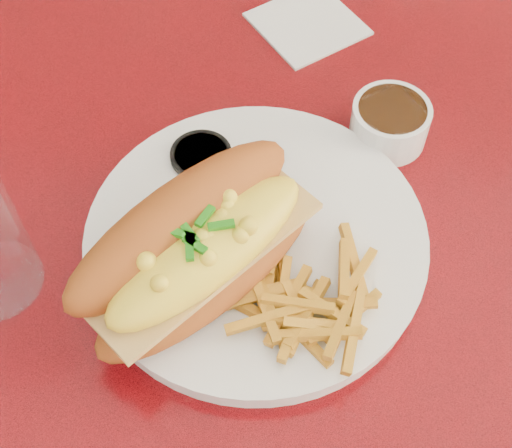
{
  "coord_description": "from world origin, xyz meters",
  "views": [
    {
      "loc": [
        -0.13,
        -0.35,
        1.33
      ],
      "look_at": [
        -0.13,
        -0.0,
        0.81
      ],
      "focal_mm": 50.0,
      "sensor_mm": 36.0,
      "label": 1
    }
  ],
  "objects_px": {
    "mac_hoagie": "(198,247)",
    "fork": "(323,260)",
    "diner_table": "(369,321)",
    "sauce_cup_left": "(202,162)",
    "gravy_ramekin": "(390,122)",
    "dinner_plate": "(256,241)",
    "booth_bench_far": "(313,43)"
  },
  "relations": [
    {
      "from": "mac_hoagie",
      "to": "fork",
      "type": "bearing_deg",
      "value": -36.4
    },
    {
      "from": "diner_table",
      "to": "sauce_cup_left",
      "type": "bearing_deg",
      "value": 154.2
    },
    {
      "from": "mac_hoagie",
      "to": "sauce_cup_left",
      "type": "height_order",
      "value": "mac_hoagie"
    },
    {
      "from": "mac_hoagie",
      "to": "sauce_cup_left",
      "type": "relative_size",
      "value": 3.44
    },
    {
      "from": "diner_table",
      "to": "gravy_ramekin",
      "type": "xyz_separation_m",
      "value": [
        0.01,
        0.13,
        0.18
      ]
    },
    {
      "from": "sauce_cup_left",
      "to": "mac_hoagie",
      "type": "bearing_deg",
      "value": -87.73
    },
    {
      "from": "dinner_plate",
      "to": "sauce_cup_left",
      "type": "distance_m",
      "value": 0.1
    },
    {
      "from": "booth_bench_far",
      "to": "sauce_cup_left",
      "type": "xyz_separation_m",
      "value": [
        -0.18,
        -0.72,
        0.5
      ]
    },
    {
      "from": "fork",
      "to": "gravy_ramekin",
      "type": "distance_m",
      "value": 0.18
    },
    {
      "from": "fork",
      "to": "sauce_cup_left",
      "type": "height_order",
      "value": "sauce_cup_left"
    },
    {
      "from": "mac_hoagie",
      "to": "gravy_ramekin",
      "type": "xyz_separation_m",
      "value": [
        0.18,
        0.17,
        -0.04
      ]
    },
    {
      "from": "mac_hoagie",
      "to": "gravy_ramekin",
      "type": "bearing_deg",
      "value": 0.06
    },
    {
      "from": "gravy_ramekin",
      "to": "sauce_cup_left",
      "type": "bearing_deg",
      "value": -166.8
    },
    {
      "from": "diner_table",
      "to": "fork",
      "type": "distance_m",
      "value": 0.2
    },
    {
      "from": "booth_bench_far",
      "to": "gravy_ramekin",
      "type": "bearing_deg",
      "value": -89.24
    },
    {
      "from": "dinner_plate",
      "to": "diner_table",
      "type": "bearing_deg",
      "value": 1.3
    },
    {
      "from": "fork",
      "to": "gravy_ramekin",
      "type": "bearing_deg",
      "value": -51.75
    },
    {
      "from": "dinner_plate",
      "to": "fork",
      "type": "height_order",
      "value": "dinner_plate"
    },
    {
      "from": "diner_table",
      "to": "gravy_ramekin",
      "type": "bearing_deg",
      "value": 86.03
    },
    {
      "from": "booth_bench_far",
      "to": "dinner_plate",
      "type": "height_order",
      "value": "booth_bench_far"
    },
    {
      "from": "dinner_plate",
      "to": "gravy_ramekin",
      "type": "distance_m",
      "value": 0.19
    },
    {
      "from": "diner_table",
      "to": "mac_hoagie",
      "type": "relative_size",
      "value": 5.0
    },
    {
      "from": "gravy_ramekin",
      "to": "fork",
      "type": "bearing_deg",
      "value": -115.52
    },
    {
      "from": "booth_bench_far",
      "to": "fork",
      "type": "relative_size",
      "value": 9.79
    },
    {
      "from": "booth_bench_far",
      "to": "sauce_cup_left",
      "type": "bearing_deg",
      "value": -103.92
    },
    {
      "from": "mac_hoagie",
      "to": "gravy_ramekin",
      "type": "relative_size",
      "value": 2.83
    },
    {
      "from": "sauce_cup_left",
      "to": "booth_bench_far",
      "type": "bearing_deg",
      "value": 76.08
    },
    {
      "from": "diner_table",
      "to": "sauce_cup_left",
      "type": "distance_m",
      "value": 0.27
    },
    {
      "from": "diner_table",
      "to": "mac_hoagie",
      "type": "xyz_separation_m",
      "value": [
        -0.17,
        -0.04,
        0.23
      ]
    },
    {
      "from": "booth_bench_far",
      "to": "fork",
      "type": "bearing_deg",
      "value": -94.59
    },
    {
      "from": "gravy_ramekin",
      "to": "dinner_plate",
      "type": "bearing_deg",
      "value": -135.39
    },
    {
      "from": "fork",
      "to": "gravy_ramekin",
      "type": "height_order",
      "value": "gravy_ramekin"
    }
  ]
}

